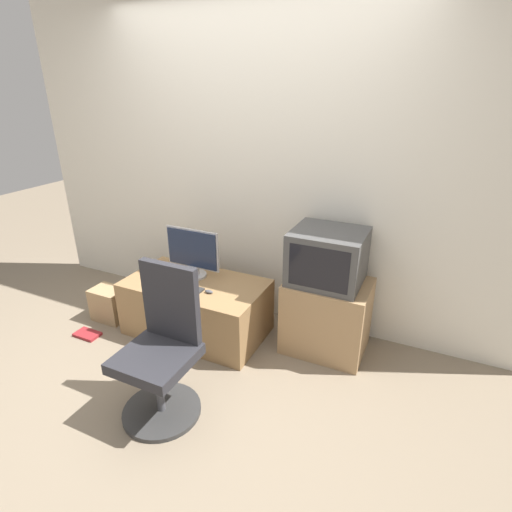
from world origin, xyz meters
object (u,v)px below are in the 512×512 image
mouse (209,292)px  cardboard_box_lower (110,304)px  office_chair (162,354)px  book (87,334)px  crt_tv (328,257)px  main_monitor (193,254)px  keyboard (182,287)px

mouse → cardboard_box_lower: size_ratio=0.23×
office_chair → book: (-1.08, 0.36, -0.39)m
office_chair → book: bearing=161.6°
mouse → office_chair: 0.71m
mouse → cardboard_box_lower: 1.04m
crt_tv → office_chair: 1.31m
main_monitor → keyboard: bearing=-81.7°
office_chair → cardboard_box_lower: (-1.09, 0.65, -0.26)m
office_chair → book: office_chair is taller
cardboard_box_lower → crt_tv: bearing=12.6°
keyboard → main_monitor: bearing=98.3°
crt_tv → book: size_ratio=2.46×
book → main_monitor: bearing=37.1°
keyboard → book: size_ratio=1.68×
main_monitor → cardboard_box_lower: size_ratio=1.64×
keyboard → office_chair: 0.75m
crt_tv → cardboard_box_lower: size_ratio=1.77×
main_monitor → crt_tv: (1.06, 0.15, 0.11)m
main_monitor → office_chair: (0.36, -0.90, -0.25)m
office_chair → cardboard_box_lower: 1.29m
mouse → office_chair: bearing=-82.2°
keyboard → office_chair: (0.33, -0.68, -0.06)m
main_monitor → keyboard: (0.03, -0.22, -0.19)m
keyboard → mouse: 0.23m
main_monitor → book: 1.10m
main_monitor → office_chair: bearing=-68.3°
keyboard → book: bearing=-156.8°
cardboard_box_lower → book: size_ratio=1.39×
keyboard → office_chair: bearing=-64.3°
keyboard → office_chair: office_chair is taller
mouse → keyboard: bearing=-174.4°
cardboard_box_lower → book: (0.01, -0.29, -0.13)m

